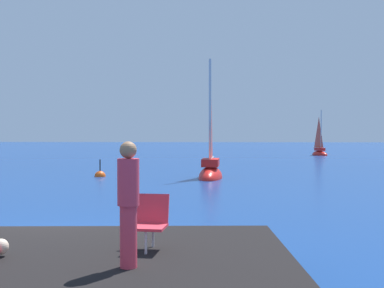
% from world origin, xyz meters
% --- Properties ---
extents(ground_plane, '(160.00, 160.00, 0.00)m').
position_xyz_m(ground_plane, '(0.00, 0.00, 0.00)').
color(ground_plane, navy).
extents(shore_ledge, '(6.66, 5.15, 0.61)m').
position_xyz_m(shore_ledge, '(1.45, -3.77, 0.30)').
color(shore_ledge, black).
rests_on(shore_ledge, ground).
extents(boulder_seaward, '(1.50, 1.59, 0.81)m').
position_xyz_m(boulder_seaward, '(1.06, -1.63, 0.00)').
color(boulder_seaward, black).
rests_on(boulder_seaward, ground).
extents(boulder_inland, '(1.86, 1.82, 0.96)m').
position_xyz_m(boulder_inland, '(2.76, -1.19, 0.00)').
color(boulder_inland, black).
rests_on(boulder_inland, ground).
extents(sailboat_near, '(1.35, 3.42, 6.25)m').
position_xyz_m(sailboat_near, '(3.35, 14.34, 0.34)').
color(sailboat_near, red).
rests_on(sailboat_near, ground).
extents(sailboat_far, '(1.48, 2.46, 4.44)m').
position_xyz_m(sailboat_far, '(12.94, 36.20, 0.24)').
color(sailboat_far, red).
rests_on(sailboat_far, ground).
extents(person_standing, '(0.28, 0.28, 1.62)m').
position_xyz_m(person_standing, '(2.43, -4.17, 1.47)').
color(person_standing, '#DB384C').
rests_on(person_standing, shore_ledge).
extents(beach_chair, '(0.54, 0.64, 0.80)m').
position_xyz_m(beach_chair, '(2.59, -3.14, 1.05)').
color(beach_chair, '#E03342').
rests_on(beach_chair, shore_ledge).
extents(marker_buoy, '(0.56, 0.56, 1.13)m').
position_xyz_m(marker_buoy, '(-2.15, 14.84, 0.01)').
color(marker_buoy, '#EA5114').
rests_on(marker_buoy, ground).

